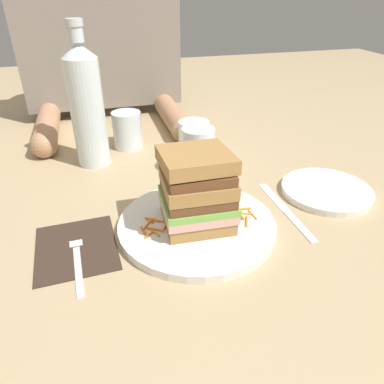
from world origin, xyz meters
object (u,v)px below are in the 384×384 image
(main_plate, at_px, (197,225))
(diner_across, at_px, (99,32))
(fork, at_px, (77,255))
(water_bottle, at_px, (87,105))
(napkin_dark, at_px, (76,247))
(knife, at_px, (287,211))
(empty_tumbler_1, at_px, (127,130))
(juice_glass, at_px, (198,152))
(side_plate, at_px, (326,191))
(sandwich, at_px, (197,190))
(empty_tumbler_0, at_px, (194,137))

(main_plate, relative_size, diner_across, 0.50)
(fork, height_order, water_bottle, water_bottle)
(napkin_dark, relative_size, knife, 0.73)
(main_plate, distance_m, empty_tumbler_1, 0.39)
(juice_glass, relative_size, water_bottle, 0.33)
(napkin_dark, xyz_separation_m, empty_tumbler_1, (0.13, 0.38, 0.04))
(juice_glass, height_order, empty_tumbler_1, juice_glass)
(water_bottle, bearing_deg, side_plate, -31.77)
(fork, height_order, side_plate, side_plate)
(juice_glass, bearing_deg, fork, -139.65)
(empty_tumbler_1, relative_size, side_plate, 0.51)
(main_plate, xyz_separation_m, knife, (0.17, 0.00, -0.01))
(sandwich, bearing_deg, empty_tumbler_0, 74.84)
(water_bottle, bearing_deg, main_plate, -63.54)
(napkin_dark, bearing_deg, diner_across, 81.19)
(main_plate, xyz_separation_m, fork, (-0.20, -0.02, -0.00))
(empty_tumbler_0, distance_m, diner_across, 0.44)
(juice_glass, distance_m, water_bottle, 0.26)
(juice_glass, bearing_deg, napkin_dark, -142.77)
(main_plate, bearing_deg, diner_across, 98.28)
(main_plate, height_order, side_plate, main_plate)
(juice_glass, bearing_deg, knife, -60.24)
(sandwich, distance_m, water_bottle, 0.35)
(empty_tumbler_0, xyz_separation_m, empty_tumbler_1, (-0.15, 0.07, 0.01))
(napkin_dark, distance_m, knife, 0.37)
(napkin_dark, relative_size, water_bottle, 0.48)
(fork, distance_m, diner_across, 0.72)
(water_bottle, distance_m, empty_tumbler_0, 0.26)
(sandwich, bearing_deg, fork, -173.62)
(napkin_dark, relative_size, side_plate, 0.84)
(main_plate, bearing_deg, knife, 0.98)
(empty_tumbler_1, bearing_deg, main_plate, -79.89)
(empty_tumbler_0, bearing_deg, knife, -73.71)
(sandwich, xyz_separation_m, fork, (-0.20, -0.02, -0.07))
(sandwich, distance_m, empty_tumbler_0, 0.32)
(sandwich, distance_m, napkin_dark, 0.21)
(water_bottle, bearing_deg, empty_tumbler_0, -0.47)
(sandwich, relative_size, diner_across, 0.24)
(fork, relative_size, juice_glass, 1.65)
(napkin_dark, height_order, water_bottle, water_bottle)
(fork, xyz_separation_m, diner_across, (0.10, 0.68, 0.23))
(main_plate, height_order, diner_across, diner_across)
(empty_tumbler_0, relative_size, diner_across, 0.14)
(juice_glass, xyz_separation_m, empty_tumbler_0, (0.02, 0.11, -0.01))
(sandwich, xyz_separation_m, napkin_dark, (-0.20, 0.00, -0.07))
(sandwich, height_order, water_bottle, water_bottle)
(empty_tumbler_1, bearing_deg, side_plate, -44.31)
(sandwich, height_order, empty_tumbler_0, sandwich)
(napkin_dark, xyz_separation_m, water_bottle, (0.04, 0.31, 0.13))
(main_plate, height_order, napkin_dark, main_plate)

